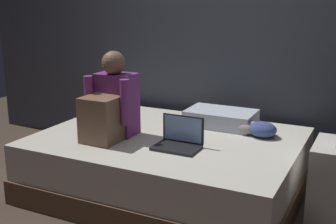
% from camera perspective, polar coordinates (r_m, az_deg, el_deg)
% --- Properties ---
extents(ground_plane, '(8.00, 8.00, 0.00)m').
position_cam_1_polar(ground_plane, '(3.26, 0.95, -12.87)').
color(ground_plane, '#47382D').
extents(wall_back, '(5.60, 0.10, 2.70)m').
position_cam_1_polar(wall_back, '(4.00, 8.59, 12.32)').
color(wall_back, '#424751').
rests_on(wall_back, ground_plane).
extents(bed, '(2.00, 1.50, 0.46)m').
position_cam_1_polar(bed, '(3.48, 0.10, -6.80)').
color(bed, brown).
rests_on(bed, ground_plane).
extents(person_sitting, '(0.39, 0.44, 0.66)m').
position_cam_1_polar(person_sitting, '(3.35, -7.47, 0.88)').
color(person_sitting, '#75337A').
rests_on(person_sitting, bed).
extents(laptop, '(0.32, 0.23, 0.22)m').
position_cam_1_polar(laptop, '(3.14, 1.46, -3.66)').
color(laptop, black).
rests_on(laptop, bed).
extents(pillow, '(0.56, 0.36, 0.13)m').
position_cam_1_polar(pillow, '(3.69, 6.89, -0.77)').
color(pillow, silver).
rests_on(pillow, bed).
extents(clothes_pile, '(0.32, 0.21, 0.12)m').
position_cam_1_polar(clothes_pile, '(3.48, 11.49, -2.15)').
color(clothes_pile, gray).
rests_on(clothes_pile, bed).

